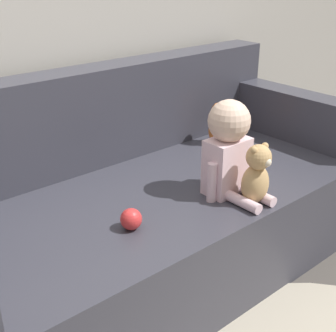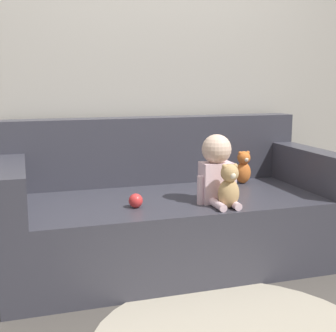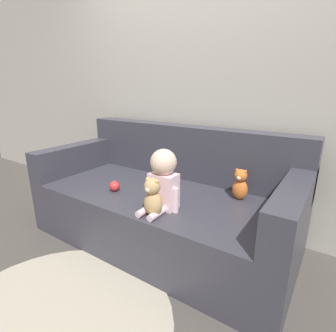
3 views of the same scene
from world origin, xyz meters
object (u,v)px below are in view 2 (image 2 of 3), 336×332
person_baby (217,169)px  teddy_bear_brown (229,186)px  plush_toy_side (243,167)px  couch (169,213)px  toy_ball (136,201)px

person_baby → teddy_bear_brown: 0.16m
person_baby → plush_toy_side: person_baby is taller
couch → toy_ball: size_ratio=25.37×
teddy_bear_brown → plush_toy_side: bearing=56.8°
couch → teddy_bear_brown: bearing=-64.0°
couch → plush_toy_side: (0.59, 0.12, 0.25)m
teddy_bear_brown → toy_ball: (-0.51, 0.17, -0.09)m
couch → teddy_bear_brown: (0.22, -0.45, 0.26)m
plush_toy_side → person_baby: bearing=-132.3°
couch → plush_toy_side: size_ratio=9.00×
teddy_bear_brown → toy_ball: 0.55m
plush_toy_side → couch: bearing=-168.5°
plush_toy_side → teddy_bear_brown: bearing=-123.2°
toy_ball → teddy_bear_brown: bearing=-18.2°
person_baby → plush_toy_side: (0.39, 0.43, -0.09)m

